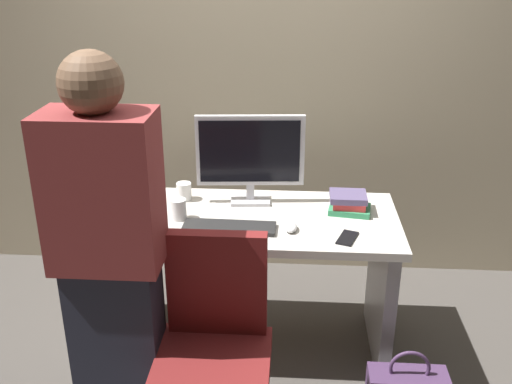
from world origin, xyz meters
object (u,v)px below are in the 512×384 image
object	(u,v)px
office_chair	(214,365)
desk	(257,258)
book_stack	(349,203)
cup_by_monitor	(184,191)
keyboard	(229,227)
mouse	(291,227)
person_at_desk	(111,265)
monitor	(250,154)
cell_phone	(347,238)
cup_near_keyboard	(178,209)

from	to	relation	value
office_chair	desk	bearing A→B (deg)	80.77
book_stack	cup_by_monitor	bearing A→B (deg)	173.41
keyboard	mouse	xyz separation A→B (m)	(0.28, 0.01, 0.01)
office_chair	book_stack	xyz separation A→B (m)	(0.57, 0.81, 0.35)
person_at_desk	keyboard	distance (m)	0.68
mouse	office_chair	bearing A→B (deg)	-115.80
desk	cup_by_monitor	distance (m)	0.51
monitor	mouse	distance (m)	0.45
book_stack	cell_phone	bearing A→B (deg)	-95.57
cup_near_keyboard	cell_phone	bearing A→B (deg)	-11.05
desk	cup_near_keyboard	xyz separation A→B (m)	(-0.37, -0.05, 0.28)
keyboard	cup_near_keyboard	xyz separation A→B (m)	(-0.25, 0.09, 0.04)
mouse	book_stack	world-z (taller)	book_stack
office_chair	monitor	xyz separation A→B (m)	(0.07, 0.91, 0.56)
office_chair	cup_by_monitor	bearing A→B (deg)	106.47
desk	office_chair	distance (m)	0.74
desk	book_stack	xyz separation A→B (m)	(0.45, 0.09, 0.28)
book_stack	cell_phone	size ratio (longest dim) A/B	1.53
monitor	mouse	world-z (taller)	monitor
desk	mouse	size ratio (longest dim) A/B	13.76
office_chair	person_at_desk	world-z (taller)	person_at_desk
office_chair	cell_phone	size ratio (longest dim) A/B	6.53
book_stack	monitor	bearing A→B (deg)	169.41
mouse	cell_phone	bearing A→B (deg)	-14.95
keyboard	book_stack	bearing A→B (deg)	23.82
desk	mouse	world-z (taller)	mouse
mouse	monitor	bearing A→B (deg)	123.60
desk	cup_near_keyboard	world-z (taller)	cup_near_keyboard
desk	book_stack	size ratio (longest dim) A/B	6.25
person_at_desk	desk	bearing A→B (deg)	53.97
monitor	cell_phone	world-z (taller)	monitor
keyboard	cell_phone	distance (m)	0.54
book_stack	office_chair	bearing A→B (deg)	-124.92
cup_by_monitor	desk	bearing A→B (deg)	-25.12
person_at_desk	book_stack	size ratio (longest dim) A/B	7.45
office_chair	mouse	xyz separation A→B (m)	(0.28, 0.59, 0.32)
desk	keyboard	size ratio (longest dim) A/B	3.20
desk	monitor	bearing A→B (deg)	104.02
monitor	keyboard	xyz separation A→B (m)	(-0.07, -0.32, -0.25)
person_at_desk	cup_near_keyboard	bearing A→B (deg)	78.40
mouse	cup_near_keyboard	xyz separation A→B (m)	(-0.54, 0.09, 0.03)
monitor	cup_by_monitor	distance (m)	0.40
office_chair	cup_near_keyboard	distance (m)	0.81
office_chair	cell_phone	bearing A→B (deg)	44.00
cup_by_monitor	cell_phone	xyz separation A→B (m)	(0.81, -0.39, -0.04)
book_stack	person_at_desk	bearing A→B (deg)	-140.80
desk	cup_by_monitor	size ratio (longest dim) A/B	15.05
mouse	cell_phone	world-z (taller)	mouse
office_chair	book_stack	bearing A→B (deg)	55.08
keyboard	book_stack	distance (m)	0.61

